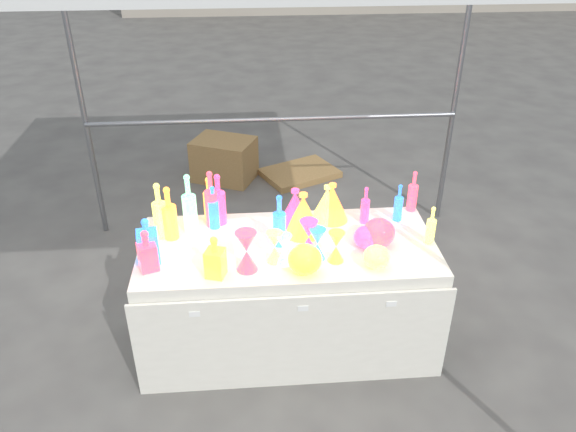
{
  "coord_description": "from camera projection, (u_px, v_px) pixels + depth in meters",
  "views": [
    {
      "loc": [
        -0.23,
        -2.84,
        2.62
      ],
      "look_at": [
        0.0,
        0.0,
        0.95
      ],
      "focal_mm": 35.0,
      "sensor_mm": 36.0,
      "label": 1
    }
  ],
  "objects": [
    {
      "name": "globe_2",
      "position": [
        379.0,
        234.0,
        3.37
      ],
      "size": [
        0.25,
        0.25,
        0.15
      ],
      "primitive_type": null,
      "rotation": [
        0.0,
        0.0,
        -0.33
      ],
      "color": "#E75618",
      "rests_on": "display_table"
    },
    {
      "name": "globe_3",
      "position": [
        366.0,
        238.0,
        3.36
      ],
      "size": [
        0.18,
        0.18,
        0.12
      ],
      "primitive_type": null,
      "rotation": [
        0.0,
        0.0,
        -0.24
      ],
      "color": "#1E46B3",
      "rests_on": "display_table"
    },
    {
      "name": "lampshade_1",
      "position": [
        332.0,
        202.0,
        3.61
      ],
      "size": [
        0.25,
        0.25,
        0.26
      ],
      "primitive_type": null,
      "rotation": [
        0.0,
        0.0,
        -0.16
      ],
      "color": "#F9F834",
      "rests_on": "display_table"
    },
    {
      "name": "lampshade_2",
      "position": [
        295.0,
        209.0,
        3.51
      ],
      "size": [
        0.3,
        0.3,
        0.27
      ],
      "primitive_type": null,
      "rotation": [
        0.0,
        0.0,
        0.41
      ],
      "color": "#1E46B3",
      "rests_on": "display_table"
    },
    {
      "name": "cardboard_box_flat",
      "position": [
        300.0,
        173.0,
        5.89
      ],
      "size": [
        0.89,
        0.79,
        0.06
      ],
      "primitive_type": "cube",
      "rotation": [
        0.0,
        0.0,
        0.45
      ],
      "color": "#9F7948",
      "rests_on": "ground"
    },
    {
      "name": "bottle_7",
      "position": [
        279.0,
        220.0,
        3.32
      ],
      "size": [
        0.11,
        0.11,
        0.34
      ],
      "primitive_type": null,
      "rotation": [
        0.0,
        0.0,
        0.41
      ],
      "color": "#1B9749",
      "rests_on": "display_table"
    },
    {
      "name": "lampshade_0",
      "position": [
        303.0,
        214.0,
        3.45
      ],
      "size": [
        0.31,
        0.31,
        0.28
      ],
      "primitive_type": null,
      "rotation": [
        0.0,
        0.0,
        0.38
      ],
      "color": "#F9F834",
      "rests_on": "display_table"
    },
    {
      "name": "cardboard_box_closed",
      "position": [
        224.0,
        159.0,
        5.75
      ],
      "size": [
        0.71,
        0.63,
        0.43
      ],
      "primitive_type": "cube",
      "rotation": [
        0.0,
        0.0,
        -0.41
      ],
      "color": "#9F7948",
      "rests_on": "ground"
    },
    {
      "name": "hourglass_5",
      "position": [
        317.0,
        244.0,
        3.23
      ],
      "size": [
        0.13,
        0.13,
        0.2
      ],
      "primitive_type": null,
      "rotation": [
        0.0,
        0.0,
        -0.42
      ],
      "color": "#1B9749",
      "rests_on": "display_table"
    },
    {
      "name": "bottle_1",
      "position": [
        213.0,
        207.0,
        3.51
      ],
      "size": [
        0.09,
        0.09,
        0.29
      ],
      "primitive_type": null,
      "rotation": [
        0.0,
        0.0,
        -0.35
      ],
      "color": "#1B9749",
      "rests_on": "display_table"
    },
    {
      "name": "hourglass_3",
      "position": [
        284.0,
        249.0,
        3.19
      ],
      "size": [
        0.1,
        0.1,
        0.19
      ],
      "primitive_type": null,
      "rotation": [
        0.0,
        0.0,
        -0.08
      ],
      "color": "#C02678",
      "rests_on": "display_table"
    },
    {
      "name": "globe_0",
      "position": [
        305.0,
        261.0,
        3.13
      ],
      "size": [
        0.25,
        0.25,
        0.15
      ],
      "primitive_type": null,
      "rotation": [
        0.0,
        0.0,
        -0.34
      ],
      "color": "red",
      "rests_on": "display_table"
    },
    {
      "name": "decanter_1",
      "position": [
        147.0,
        250.0,
        3.13
      ],
      "size": [
        0.13,
        0.13,
        0.25
      ],
      "primitive_type": null,
      "rotation": [
        0.0,
        0.0,
        0.34
      ],
      "color": "#E75618",
      "rests_on": "display_table"
    },
    {
      "name": "decanter_0",
      "position": [
        215.0,
        256.0,
        3.07
      ],
      "size": [
        0.13,
        0.13,
        0.25
      ],
      "primitive_type": null,
      "rotation": [
        0.0,
        0.0,
        -0.31
      ],
      "color": "red",
      "rests_on": "display_table"
    },
    {
      "name": "lampshade_3",
      "position": [
        327.0,
        203.0,
        3.61
      ],
      "size": [
        0.23,
        0.23,
        0.24
      ],
      "primitive_type": null,
      "rotation": [
        0.0,
        0.0,
        0.12
      ],
      "color": "teal",
      "rests_on": "display_table"
    },
    {
      "name": "bottle_9",
      "position": [
        413.0,
        191.0,
        3.7
      ],
      "size": [
        0.08,
        0.08,
        0.29
      ],
      "primitive_type": null,
      "rotation": [
        0.0,
        0.0,
        -0.4
      ],
      "color": "#E75618",
      "rests_on": "display_table"
    },
    {
      "name": "globe_1",
      "position": [
        376.0,
        258.0,
        3.17
      ],
      "size": [
        0.15,
        0.15,
        0.12
      ],
      "primitive_type": null,
      "rotation": [
        0.0,
        0.0,
        -0.02
      ],
      "color": "teal",
      "rests_on": "display_table"
    },
    {
      "name": "bottle_10",
      "position": [
        365.0,
        205.0,
        3.57
      ],
      "size": [
        0.06,
        0.06,
        0.26
      ],
      "primitive_type": null,
      "rotation": [
        0.0,
        0.0,
        -0.09
      ],
      "color": "#1E46B3",
      "rests_on": "display_table"
    },
    {
      "name": "ground",
      "position": [
        288.0,
        337.0,
        3.79
      ],
      "size": [
        80.0,
        80.0,
        0.0
      ],
      "primitive_type": "plane",
      "color": "slate",
      "rests_on": "ground"
    },
    {
      "name": "bottle_5",
      "position": [
        189.0,
        204.0,
        3.43
      ],
      "size": [
        0.1,
        0.1,
        0.4
      ],
      "primitive_type": null,
      "rotation": [
        0.0,
        0.0,
        -0.13
      ],
      "color": "#C02678",
      "rests_on": "display_table"
    },
    {
      "name": "bottle_4",
      "position": [
        159.0,
        210.0,
        3.4
      ],
      "size": [
        0.1,
        0.1,
        0.37
      ],
      "primitive_type": null,
      "rotation": [
        0.0,
        0.0,
        0.15
      ],
      "color": "teal",
      "rests_on": "display_table"
    },
    {
      "name": "hourglass_2",
      "position": [
        275.0,
        247.0,
        3.21
      ],
      "size": [
        0.1,
        0.1,
        0.19
      ],
      "primitive_type": null,
      "rotation": [
        0.0,
        0.0,
        -0.05
      ],
      "color": "teal",
      "rests_on": "display_table"
    },
    {
      "name": "bottle_2",
      "position": [
        211.0,
        199.0,
        3.51
      ],
      "size": [
        0.11,
        0.11,
        0.38
      ],
      "primitive_type": null,
      "rotation": [
        0.0,
        0.0,
        -0.38
      ],
      "color": "#E75618",
      "rests_on": "display_table"
    },
    {
      "name": "hourglass_0",
      "position": [
        247.0,
        251.0,
        3.13
      ],
      "size": [
        0.14,
        0.14,
        0.25
      ],
      "primitive_type": null,
      "rotation": [
        0.0,
        0.0,
        -0.12
      ],
      "color": "#E75618",
      "rests_on": "display_table"
    },
    {
      "name": "bottle_0",
      "position": [
        209.0,
        198.0,
        3.6
      ],
      "size": [
        0.08,
        0.08,
        0.3
      ],
      "primitive_type": null,
      "rotation": [
        0.0,
        0.0,
        0.08
      ],
      "color": "red",
      "rests_on": "display_table"
    },
    {
      "name": "bottle_3",
      "position": [
        218.0,
        199.0,
        3.54
      ],
      "size": [
        0.11,
        0.11,
        0.35
      ],
      "primitive_type": null,
      "rotation": [
        0.0,
        0.0,
        -0.34
      ],
      "color": "#1E46B3",
      "rests_on": "display_table"
    },
    {
      "name": "decanter_2",
      "position": [
        147.0,
        240.0,
        3.19
      ],
      "size": [
        0.14,
        0.14,
        0.28
      ],
      "primitive_type": null,
      "rotation": [
        0.0,
        0.0,
        0.17
      ],
      "color": "#1B9749",
      "rests_on": "display_table"
    },
    {
      "name": "bottle_6",
      "position": [
        169.0,
        213.0,
        3.39
      ],
      "size": [
        0.1,
        0.1,
        0.35
      ],
      "primitive_type": null,
      "rotation": [
        0.0,
        0.0,
        -0.14
      ],
      "color": "red",
      "rests_on": "display_table"
    },
    {
      "name": "bottle_8",
      "position": [
        399.0,
        203.0,
        3.6
      ],
      "size": [
        0.06,
        0.06,
        0.26
      ],
      "primitive_type": null,
      "rotation": [
        0.0,
        0.0,
        -0.14
      ],
      "color": "#1B9749",
      "rests_on": "display_table"
    },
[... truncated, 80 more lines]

